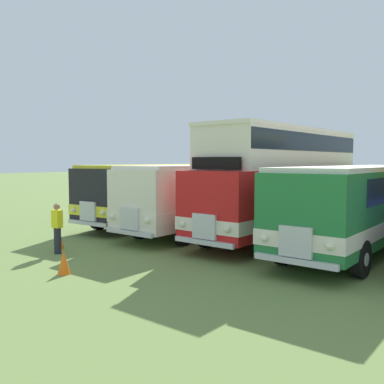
# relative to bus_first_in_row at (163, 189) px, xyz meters

# --- Properties ---
(ground_plane) EXTENTS (200.00, 200.00, 0.00)m
(ground_plane) POSITION_rel_bus_first_in_row_xyz_m (8.26, -0.21, -1.75)
(ground_plane) COLOR olive
(bus_first_in_row) EXTENTS (2.94, 10.07, 2.99)m
(bus_first_in_row) POSITION_rel_bus_first_in_row_xyz_m (0.00, 0.00, 0.00)
(bus_first_in_row) COLOR black
(bus_first_in_row) RESTS_ON ground
(bus_second_in_row) EXTENTS (2.73, 11.09, 2.99)m
(bus_second_in_row) POSITION_rel_bus_first_in_row_xyz_m (3.30, -0.03, 0.00)
(bus_second_in_row) COLOR silver
(bus_second_in_row) RESTS_ON ground
(bus_third_in_row) EXTENTS (2.90, 10.59, 4.49)m
(bus_third_in_row) POSITION_rel_bus_first_in_row_xyz_m (6.61, -0.07, 0.72)
(bus_third_in_row) COLOR red
(bus_third_in_row) RESTS_ON ground
(bus_fourth_in_row) EXTENTS (2.82, 11.17, 2.99)m
(bus_fourth_in_row) POSITION_rel_bus_first_in_row_xyz_m (9.91, -0.50, 0.01)
(bus_fourth_in_row) COLOR #237538
(bus_fourth_in_row) RESTS_ON ground
(cone_mid_row) EXTENTS (0.36, 0.36, 0.68)m
(cone_mid_row) POSITION_rel_bus_first_in_row_xyz_m (4.23, -9.10, -1.41)
(cone_mid_row) COLOR orange
(cone_mid_row) RESTS_ON ground
(cone_far_end) EXTENTS (0.36, 0.36, 0.65)m
(cone_far_end) POSITION_rel_bus_first_in_row_xyz_m (1.16, -7.08, -1.43)
(cone_far_end) COLOR orange
(cone_far_end) RESTS_ON ground
(marshal_person) EXTENTS (0.36, 0.24, 1.73)m
(marshal_person) POSITION_rel_bus_first_in_row_xyz_m (1.83, -7.61, -0.86)
(marshal_person) COLOR #23232D
(marshal_person) RESTS_ON ground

